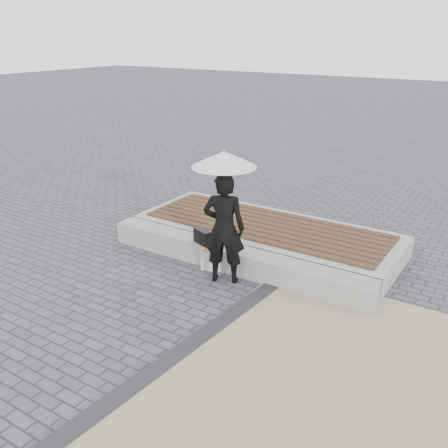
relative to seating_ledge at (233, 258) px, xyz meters
The scene contains 11 objects.
ground 1.61m from the seating_ledge, 90.00° to the right, with size 80.00×80.00×0.00m, color #4D4D52.
terrazzo_zone 3.83m from the seating_ledge, 33.27° to the right, with size 5.00×5.00×0.02m, color tan.
edging_band 2.24m from the seating_ledge, 70.35° to the right, with size 0.25×5.20×0.04m, color #29292B.
seating_ledge is the anchor object (origin of this frame).
timber_platform 1.20m from the seating_ledge, 90.00° to the left, with size 5.00×2.00×0.40m, color #9E9E99.
timber_decking 1.22m from the seating_ledge, 90.00° to the left, with size 4.60×1.60×0.04m, color #50371B, non-canonical shape.
woman 0.85m from the seating_ledge, 76.57° to the right, with size 0.67×0.44×1.84m, color black.
parasol 1.91m from the seating_ledge, 76.57° to the right, with size 1.00×1.00×1.28m.
handbag 0.65m from the seating_ledge, 165.04° to the right, with size 0.37×0.13×0.26m, color black.
canvas_tote 0.35m from the seating_ledge, 144.02° to the right, with size 0.38×0.16×0.40m, color silver.
magazine 0.43m from the seating_ledge, 137.91° to the right, with size 0.26×0.19×0.01m, color #F23825.
Camera 1 is at (4.11, -5.04, 3.88)m, focal length 40.01 mm.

